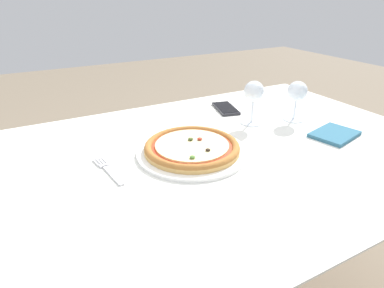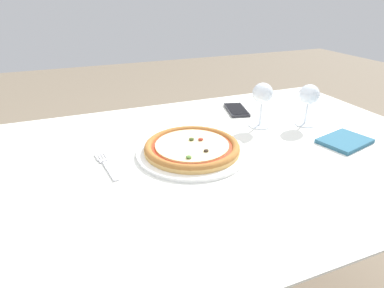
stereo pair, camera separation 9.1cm
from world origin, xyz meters
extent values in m
cube|color=brown|center=(0.00, 0.00, 0.73)|extent=(1.35, 0.83, 0.04)
cube|color=silver|center=(0.00, 0.00, 0.75)|extent=(1.45, 0.93, 0.01)
cylinder|color=brown|center=(-0.62, 0.36, 0.35)|extent=(0.06, 0.06, 0.71)
cylinder|color=brown|center=(0.62, 0.36, 0.35)|extent=(0.06, 0.06, 0.71)
cylinder|color=white|center=(-0.04, 0.02, 0.76)|extent=(0.32, 0.32, 0.01)
cylinder|color=tan|center=(-0.04, 0.02, 0.77)|extent=(0.27, 0.27, 0.01)
torus|color=#A3662D|center=(-0.04, 0.02, 0.77)|extent=(0.27, 0.27, 0.02)
cylinder|color=#BC381E|center=(-0.04, 0.02, 0.77)|extent=(0.23, 0.23, 0.00)
cylinder|color=beige|center=(-0.04, 0.02, 0.78)|extent=(0.21, 0.21, 0.00)
ellipsoid|color=#2D2319|center=(-0.03, -0.04, 0.78)|extent=(0.01, 0.01, 0.01)
ellipsoid|color=#4C7A33|center=(-0.08, -0.06, 0.78)|extent=(0.02, 0.02, 0.01)
ellipsoid|color=#A83323|center=(-0.01, 0.03, 0.78)|extent=(0.01, 0.01, 0.01)
ellipsoid|color=#425123|center=(-0.04, 0.04, 0.78)|extent=(0.02, 0.02, 0.01)
cube|color=silver|center=(-0.28, 0.00, 0.75)|extent=(0.03, 0.11, 0.00)
cube|color=silver|center=(-0.29, 0.06, 0.75)|extent=(0.03, 0.02, 0.00)
cube|color=silver|center=(-0.30, 0.09, 0.75)|extent=(0.01, 0.05, 0.00)
cube|color=silver|center=(-0.30, 0.09, 0.75)|extent=(0.01, 0.05, 0.00)
cube|color=silver|center=(-0.29, 0.09, 0.75)|extent=(0.01, 0.05, 0.00)
cube|color=silver|center=(-0.28, 0.09, 0.75)|extent=(0.01, 0.05, 0.00)
cylinder|color=silver|center=(0.40, 0.08, 0.75)|extent=(0.07, 0.07, 0.00)
cylinder|color=silver|center=(0.40, 0.08, 0.79)|extent=(0.01, 0.01, 0.07)
sphere|color=silver|center=(0.40, 0.08, 0.86)|extent=(0.07, 0.07, 0.07)
cylinder|color=silver|center=(0.25, 0.12, 0.75)|extent=(0.08, 0.08, 0.00)
cylinder|color=silver|center=(0.25, 0.12, 0.80)|extent=(0.01, 0.01, 0.08)
sphere|color=silver|center=(0.25, 0.12, 0.87)|extent=(0.07, 0.07, 0.07)
cube|color=#232328|center=(0.25, 0.28, 0.76)|extent=(0.10, 0.16, 0.01)
cube|color=black|center=(0.25, 0.28, 0.76)|extent=(0.09, 0.14, 0.00)
cube|color=#2D607A|center=(0.42, -0.09, 0.76)|extent=(0.17, 0.14, 0.01)
camera|label=1|loc=(-0.43, -0.71, 1.18)|focal=30.00mm
camera|label=2|loc=(-0.35, -0.75, 1.18)|focal=30.00mm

